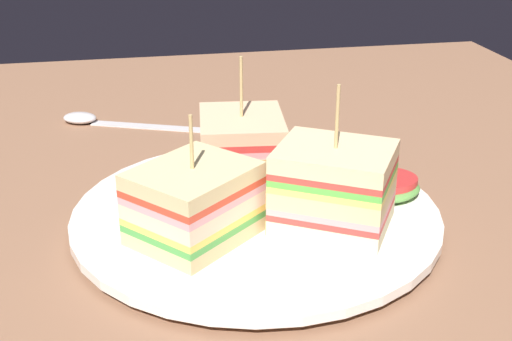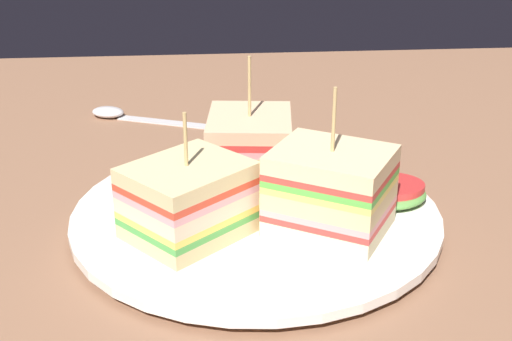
{
  "view_description": "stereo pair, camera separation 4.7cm",
  "coord_description": "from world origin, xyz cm",
  "px_view_note": "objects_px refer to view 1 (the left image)",
  "views": [
    {
      "loc": [
        42.32,
        -8.38,
        23.15
      ],
      "look_at": [
        0.0,
        0.0,
        4.2
      ],
      "focal_mm": 48.36,
      "sensor_mm": 36.0,
      "label": 1
    },
    {
      "loc": [
        42.98,
        -3.72,
        23.15
      ],
      "look_at": [
        0.0,
        0.0,
        4.2
      ],
      "focal_mm": 48.36,
      "sensor_mm": 36.0,
      "label": 2
    }
  ],
  "objects_px": {
    "plate": "(256,216)",
    "sandwich_wedge_0": "(333,187)",
    "spoon": "(100,120)",
    "sandwich_wedge_1": "(240,148)",
    "sandwich_wedge_2": "(194,203)"
  },
  "relations": [
    {
      "from": "sandwich_wedge_0",
      "to": "spoon",
      "type": "xyz_separation_m",
      "value": [
        -0.27,
        -0.16,
        -0.04
      ]
    },
    {
      "from": "plate",
      "to": "sandwich_wedge_1",
      "type": "bearing_deg",
      "value": -178.59
    },
    {
      "from": "sandwich_wedge_2",
      "to": "spoon",
      "type": "height_order",
      "value": "sandwich_wedge_2"
    },
    {
      "from": "plate",
      "to": "sandwich_wedge_0",
      "type": "relative_size",
      "value": 2.64
    },
    {
      "from": "plate",
      "to": "sandwich_wedge_2",
      "type": "distance_m",
      "value": 0.06
    },
    {
      "from": "sandwich_wedge_0",
      "to": "sandwich_wedge_1",
      "type": "height_order",
      "value": "sandwich_wedge_0"
    },
    {
      "from": "plate",
      "to": "sandwich_wedge_2",
      "type": "xyz_separation_m",
      "value": [
        0.03,
        -0.05,
        0.03
      ]
    },
    {
      "from": "spoon",
      "to": "sandwich_wedge_2",
      "type": "bearing_deg",
      "value": 125.59
    },
    {
      "from": "spoon",
      "to": "sandwich_wedge_0",
      "type": "bearing_deg",
      "value": 142.24
    },
    {
      "from": "sandwich_wedge_0",
      "to": "sandwich_wedge_1",
      "type": "xyz_separation_m",
      "value": [
        -0.09,
        -0.05,
        -0.0
      ]
    },
    {
      "from": "spoon",
      "to": "plate",
      "type": "bearing_deg",
      "value": 137.05
    },
    {
      "from": "sandwich_wedge_1",
      "to": "spoon",
      "type": "relative_size",
      "value": 0.68
    },
    {
      "from": "sandwich_wedge_0",
      "to": "sandwich_wedge_1",
      "type": "distance_m",
      "value": 0.1
    },
    {
      "from": "plate",
      "to": "sandwich_wedge_0",
      "type": "distance_m",
      "value": 0.06
    },
    {
      "from": "plate",
      "to": "sandwich_wedge_2",
      "type": "relative_size",
      "value": 2.71
    }
  ]
}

